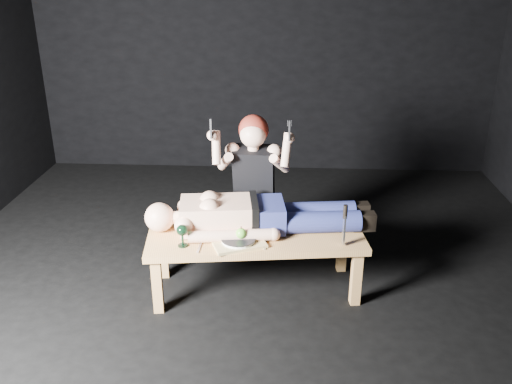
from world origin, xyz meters
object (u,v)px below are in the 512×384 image
table (256,262)px  serving_tray (238,243)px  carving_knife (344,225)px  kneeling_woman (255,185)px  goblet (182,236)px  lying_man (261,211)px

table → serving_tray: 0.30m
carving_knife → serving_tray: bearing=174.5°
kneeling_woman → carving_knife: bearing=-41.8°
table → kneeling_woman: bearing=86.6°
serving_tray → carving_knife: (0.71, 0.02, 0.14)m
table → kneeling_woman: kneeling_woman is taller
kneeling_woman → goblet: size_ratio=7.85×
table → kneeling_woman: (-0.03, 0.49, 0.39)m
lying_man → goblet: size_ratio=9.68×
carving_knife → kneeling_woman: bearing=128.1°
lying_man → serving_tray: lying_man is taller
table → lying_man: size_ratio=0.99×
kneeling_woman → serving_tray: size_ratio=3.61×
table → lying_man: bearing=64.0°
lying_man → serving_tray: (-0.14, -0.25, -0.12)m
lying_man → goblet: 0.60m
serving_tray → goblet: goblet is taller
kneeling_woman → goblet: 0.83m
kneeling_woman → serving_tray: kneeling_woman is taller
lying_man → kneeling_woman: bearing=92.5°
serving_tray → goblet: 0.38m
goblet → carving_knife: carving_knife is taller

